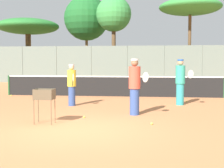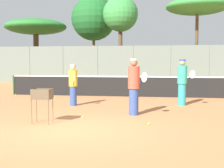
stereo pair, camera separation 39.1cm
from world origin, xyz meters
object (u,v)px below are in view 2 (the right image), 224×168
(player_red_cap, at_px, (73,84))
(ball_cart, at_px, (42,97))
(player_white_outfit, at_px, (182,82))
(tennis_net, at_px, (115,86))
(player_yellow_shirt, at_px, (134,86))

(player_red_cap, bearing_deg, ball_cart, -18.33)
(ball_cart, bearing_deg, player_white_outfit, 46.68)
(tennis_net, bearing_deg, player_yellow_shirt, -75.40)
(tennis_net, bearing_deg, player_white_outfit, -42.19)
(player_white_outfit, distance_m, player_red_cap, 4.51)
(player_white_outfit, relative_size, player_red_cap, 1.12)
(player_white_outfit, bearing_deg, tennis_net, -172.23)
(player_red_cap, xyz_separation_m, ball_cart, (0.15, -3.77, -0.11))
(tennis_net, xyz_separation_m, player_white_outfit, (3.24, -2.93, 0.43))
(tennis_net, bearing_deg, player_red_cap, -107.99)
(player_white_outfit, xyz_separation_m, ball_cart, (-4.29, -4.55, -0.21))
(player_red_cap, bearing_deg, player_yellow_shirt, 33.78)
(tennis_net, height_order, player_red_cap, player_red_cap)
(player_red_cap, relative_size, ball_cart, 1.67)
(player_yellow_shirt, relative_size, ball_cart, 1.87)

